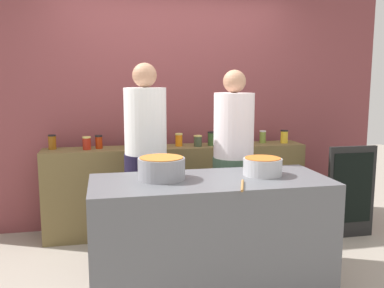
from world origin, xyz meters
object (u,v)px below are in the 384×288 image
preserve_jar_1 (87,143)px  preserve_jar_9 (284,137)px  cooking_pot_left (161,168)px  cooking_pot_center (263,167)px  preserve_jar_6 (198,141)px  cook_in_cap (233,175)px  preserve_jar_5 (179,140)px  preserve_jar_0 (52,142)px  chalkboard_sign (351,192)px  preserve_jar_2 (99,142)px  preserve_jar_3 (131,142)px  preserve_jar_4 (144,141)px  preserve_jar_8 (263,137)px  cook_with_tongs (146,171)px  wooden_spoon (242,186)px  preserve_jar_7 (211,139)px

preserve_jar_1 → preserve_jar_9: (2.09, 0.01, 0.01)m
cooking_pot_left → cooking_pot_center: cooking_pot_left is taller
preserve_jar_6 → cook_in_cap: bearing=-76.0°
preserve_jar_5 → preserve_jar_9: (1.16, -0.02, 0.00)m
preserve_jar_0 → chalkboard_sign: (2.93, -0.60, -0.51)m
preserve_jar_2 → cooking_pot_center: 1.82m
preserve_jar_1 → cook_in_cap: (1.28, -0.72, -0.22)m
preserve_jar_3 → cook_in_cap: cook_in_cap is taller
preserve_jar_4 → cooking_pot_left: 1.34m
preserve_jar_0 → cooking_pot_center: preserve_jar_0 is taller
preserve_jar_2 → preserve_jar_8: 1.74m
preserve_jar_1 → preserve_jar_2: size_ratio=0.96×
preserve_jar_1 → preserve_jar_3: 0.43m
preserve_jar_1 → preserve_jar_8: bearing=1.8°
preserve_jar_6 → chalkboard_sign: size_ratio=0.12×
preserve_jar_8 → preserve_jar_9: preserve_jar_9 is taller
preserve_jar_5 → cooking_pot_left: cooking_pot_left is taller
preserve_jar_4 → preserve_jar_6: 0.55m
preserve_jar_4 → cook_with_tongs: (-0.04, -0.57, -0.20)m
preserve_jar_8 → cook_with_tongs: bearing=-155.7°
preserve_jar_8 → cooking_pot_center: (-0.55, -1.40, -0.02)m
cooking_pot_left → wooden_spoon: cooking_pot_left is taller
preserve_jar_5 → preserve_jar_0: bearing=177.4°
preserve_jar_1 → chalkboard_sign: bearing=-11.1°
preserve_jar_4 → preserve_jar_8: size_ratio=1.01×
preserve_jar_1 → wooden_spoon: preserve_jar_1 is taller
preserve_jar_8 → cook_with_tongs: size_ratio=0.08×
preserve_jar_2 → preserve_jar_5: (0.81, -0.01, -0.00)m
wooden_spoon → cooking_pot_left: bearing=146.2°
chalkboard_sign → preserve_jar_2: bearing=167.5°
preserve_jar_3 → preserve_jar_9: (1.65, -0.01, 0.01)m
preserve_jar_1 → preserve_jar_8: preserve_jar_8 is taller
preserve_jar_9 → cooking_pot_center: size_ratio=0.49×
preserve_jar_7 → preserve_jar_0: bearing=176.7°
cooking_pot_left → preserve_jar_3: bearing=95.7°
preserve_jar_5 → cook_with_tongs: (-0.40, -0.57, -0.19)m
preserve_jar_3 → cooking_pot_left: 1.33m
preserve_jar_1 → preserve_jar_4: size_ratio=0.95×
cooking_pot_center → preserve_jar_2: bearing=130.9°
preserve_jar_0 → preserve_jar_8: (2.19, -0.02, -0.00)m
preserve_jar_1 → preserve_jar_4: bearing=2.6°
preserve_jar_6 → chalkboard_sign: bearing=-17.8°
preserve_jar_3 → preserve_jar_9: preserve_jar_9 is taller
preserve_jar_6 → chalkboard_sign: 1.63m
cook_in_cap → cook_with_tongs: bearing=166.9°
preserve_jar_0 → cook_with_tongs: cook_with_tongs is taller
preserve_jar_2 → preserve_jar_5: size_ratio=1.01×
preserve_jar_5 → preserve_jar_9: 1.16m
preserve_jar_6 → preserve_jar_7: 0.16m
wooden_spoon → chalkboard_sign: (1.54, 1.13, -0.43)m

